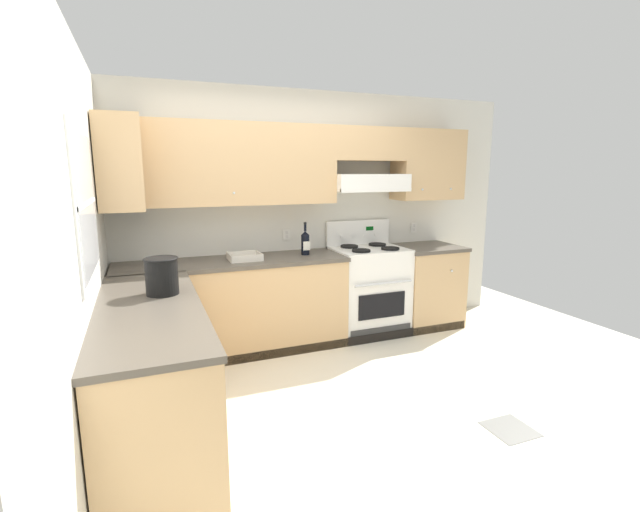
{
  "coord_description": "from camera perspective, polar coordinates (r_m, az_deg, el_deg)",
  "views": [
    {
      "loc": [
        -1.25,
        -2.9,
        1.75
      ],
      "look_at": [
        0.19,
        0.7,
        1.0
      ],
      "focal_mm": 25.18,
      "sensor_mm": 36.0,
      "label": 1
    }
  ],
  "objects": [
    {
      "name": "ground_plane",
      "position": [
        3.61,
        1.36,
        -18.04
      ],
      "size": [
        7.04,
        7.04,
        0.0
      ],
      "primitive_type": "plane",
      "color": "beige"
    },
    {
      "name": "floor_accent_tile",
      "position": [
        3.54,
        23.01,
        -19.57
      ],
      "size": [
        0.3,
        0.3,
        0.01
      ],
      "primitive_type": "cube",
      "color": "slate",
      "rests_on": "ground_plane"
    },
    {
      "name": "wall_back",
      "position": [
        4.73,
        -1.42,
        7.65
      ],
      "size": [
        4.68,
        0.57,
        2.55
      ],
      "color": "silver",
      "rests_on": "ground_plane"
    },
    {
      "name": "wall_left",
      "position": [
        3.17,
        -27.81,
        2.34
      ],
      "size": [
        0.47,
        4.0,
        2.55
      ],
      "color": "silver",
      "rests_on": "ground_plane"
    },
    {
      "name": "counter_back_run",
      "position": [
        4.54,
        -4.05,
        -5.73
      ],
      "size": [
        3.6,
        0.65,
        0.91
      ],
      "color": "tan",
      "rests_on": "ground_plane"
    },
    {
      "name": "counter_left_run",
      "position": [
        3.17,
        -20.33,
        -13.9
      ],
      "size": [
        0.63,
        1.91,
        0.91
      ],
      "color": "tan",
      "rests_on": "ground_plane"
    },
    {
      "name": "stove",
      "position": [
        4.88,
        6.18,
        -4.23
      ],
      "size": [
        0.76,
        0.62,
        1.2
      ],
      "color": "white",
      "rests_on": "ground_plane"
    },
    {
      "name": "wine_bottle",
      "position": [
        4.48,
        -1.89,
        1.75
      ],
      "size": [
        0.08,
        0.09,
        0.33
      ],
      "color": "black",
      "rests_on": "counter_back_run"
    },
    {
      "name": "bowl",
      "position": [
        4.29,
        -9.54,
        -0.2
      ],
      "size": [
        0.3,
        0.26,
        0.07
      ],
      "color": "beige",
      "rests_on": "counter_back_run"
    },
    {
      "name": "bucket",
      "position": [
        3.23,
        -19.48,
        -2.32
      ],
      "size": [
        0.23,
        0.23,
        0.25
      ],
      "color": "black",
      "rests_on": "counter_left_run"
    }
  ]
}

